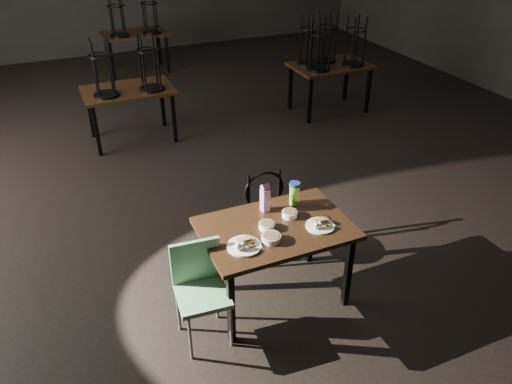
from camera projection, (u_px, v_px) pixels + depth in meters
name	position (u px, v px, depth m)	size (l,w,h in m)	color
main_table	(276.00, 234.00, 4.04)	(1.20, 0.80, 0.75)	black
plate_left	(244.00, 245.00, 3.75)	(0.26, 0.26, 0.09)	white
plate_right	(320.00, 225.00, 3.98)	(0.23, 0.23, 0.08)	white
bowl_near	(267.00, 226.00, 3.96)	(0.13, 0.13, 0.05)	white
bowl_far	(290.00, 214.00, 4.10)	(0.13, 0.13, 0.05)	white
bowl_big	(271.00, 238.00, 3.82)	(0.15, 0.15, 0.05)	white
juice_carton	(265.00, 198.00, 4.14)	(0.07, 0.07, 0.26)	#981B89
water_bottle	(294.00, 193.00, 4.23)	(0.10, 0.10, 0.21)	#7ABF38
spoon	(327.00, 218.00, 4.09)	(0.06, 0.21, 0.01)	silver
bentwood_chair	(268.00, 210.00, 4.64)	(0.41, 0.41, 0.86)	black
school_chair	(200.00, 284.00, 3.78)	(0.41, 0.41, 0.83)	#67A074
bg_table_left	(128.00, 90.00, 6.72)	(1.20, 0.80, 1.48)	black
bg_table_right	(329.00, 61.00, 7.65)	(1.20, 0.80, 1.48)	black
bg_table_far	(135.00, 33.00, 9.38)	(1.20, 0.80, 1.48)	black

